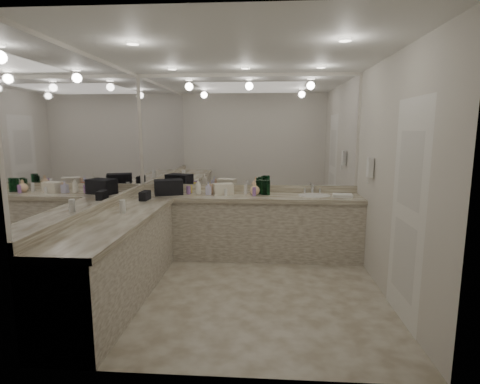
# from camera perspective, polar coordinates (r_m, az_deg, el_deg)

# --- Properties ---
(floor) EXTENTS (3.20, 3.20, 0.00)m
(floor) POSITION_cam_1_polar(r_m,az_deg,el_deg) (4.40, 0.08, -14.84)
(floor) COLOR #BDB5A0
(floor) RESTS_ON ground
(ceiling) EXTENTS (3.20, 3.20, 0.00)m
(ceiling) POSITION_cam_1_polar(r_m,az_deg,el_deg) (4.08, 0.09, 20.64)
(ceiling) COLOR white
(ceiling) RESTS_ON floor
(wall_back) EXTENTS (3.20, 0.02, 2.60)m
(wall_back) POSITION_cam_1_polar(r_m,az_deg,el_deg) (5.52, 1.13, 4.19)
(wall_back) COLOR beige
(wall_back) RESTS_ON floor
(wall_left) EXTENTS (0.02, 3.00, 2.60)m
(wall_left) POSITION_cam_1_polar(r_m,az_deg,el_deg) (4.44, -21.01, 2.25)
(wall_left) COLOR beige
(wall_left) RESTS_ON floor
(wall_right) EXTENTS (0.02, 3.00, 2.60)m
(wall_right) POSITION_cam_1_polar(r_m,az_deg,el_deg) (4.24, 22.20, 1.87)
(wall_right) COLOR beige
(wall_right) RESTS_ON floor
(vanity_back_base) EXTENTS (3.20, 0.60, 0.84)m
(vanity_back_base) POSITION_cam_1_polar(r_m,az_deg,el_deg) (5.38, 0.94, -5.47)
(vanity_back_base) COLOR beige
(vanity_back_base) RESTS_ON floor
(vanity_back_top) EXTENTS (3.20, 0.64, 0.06)m
(vanity_back_top) POSITION_cam_1_polar(r_m,az_deg,el_deg) (5.28, 0.95, -0.77)
(vanity_back_top) COLOR beige
(vanity_back_top) RESTS_ON vanity_back_base
(vanity_left_base) EXTENTS (0.60, 2.40, 0.84)m
(vanity_left_base) POSITION_cam_1_polar(r_m,az_deg,el_deg) (4.25, -18.28, -10.12)
(vanity_left_base) COLOR beige
(vanity_left_base) RESTS_ON floor
(vanity_left_top) EXTENTS (0.64, 2.42, 0.06)m
(vanity_left_top) POSITION_cam_1_polar(r_m,az_deg,el_deg) (4.12, -18.47, -4.22)
(vanity_left_top) COLOR beige
(vanity_left_top) RESTS_ON vanity_left_base
(backsplash_back) EXTENTS (3.20, 0.04, 0.10)m
(backsplash_back) POSITION_cam_1_polar(r_m,az_deg,el_deg) (5.55, 1.10, 0.57)
(backsplash_back) COLOR beige
(backsplash_back) RESTS_ON vanity_back_top
(backsplash_left) EXTENTS (0.04, 3.00, 0.10)m
(backsplash_left) POSITION_cam_1_polar(r_m,az_deg,el_deg) (4.49, -20.51, -2.19)
(backsplash_left) COLOR beige
(backsplash_left) RESTS_ON vanity_left_top
(mirror_back) EXTENTS (3.12, 0.01, 1.55)m
(mirror_back) POSITION_cam_1_polar(r_m,az_deg,el_deg) (5.49, 1.14, 9.12)
(mirror_back) COLOR white
(mirror_back) RESTS_ON wall_back
(mirror_left) EXTENTS (0.01, 2.92, 1.55)m
(mirror_left) POSITION_cam_1_polar(r_m,az_deg,el_deg) (4.40, -21.24, 8.39)
(mirror_left) COLOR white
(mirror_left) RESTS_ON wall_left
(sink) EXTENTS (0.44, 0.44, 0.03)m
(sink) POSITION_cam_1_polar(r_m,az_deg,el_deg) (5.32, 11.23, -0.60)
(sink) COLOR white
(sink) RESTS_ON vanity_back_top
(faucet) EXTENTS (0.24, 0.16, 0.14)m
(faucet) POSITION_cam_1_polar(r_m,az_deg,el_deg) (5.51, 10.98, 0.55)
(faucet) COLOR silver
(faucet) RESTS_ON vanity_back_top
(wall_phone) EXTENTS (0.06, 0.10, 0.24)m
(wall_phone) POSITION_cam_1_polar(r_m,az_deg,el_deg) (4.89, 19.20, 3.56)
(wall_phone) COLOR white
(wall_phone) RESTS_ON wall_right
(door) EXTENTS (0.02, 0.82, 2.10)m
(door) POSITION_cam_1_polar(r_m,az_deg,el_deg) (3.81, 24.10, -2.87)
(door) COLOR white
(door) RESTS_ON wall_right
(black_toiletry_bag) EXTENTS (0.45, 0.36, 0.22)m
(black_toiletry_bag) POSITION_cam_1_polar(r_m,az_deg,el_deg) (5.39, -10.84, 0.78)
(black_toiletry_bag) COLOR black
(black_toiletry_bag) RESTS_ON vanity_back_top
(black_bag_spill) EXTENTS (0.10, 0.21, 0.11)m
(black_bag_spill) POSITION_cam_1_polar(r_m,az_deg,el_deg) (5.04, -14.29, -0.57)
(black_bag_spill) COLOR black
(black_bag_spill) RESTS_ON vanity_left_top
(cream_cosmetic_case) EXTENTS (0.31, 0.25, 0.16)m
(cream_cosmetic_case) POSITION_cam_1_polar(r_m,az_deg,el_deg) (5.32, -2.58, 0.49)
(cream_cosmetic_case) COLOR silver
(cream_cosmetic_case) RESTS_ON vanity_back_top
(hand_towel) EXTENTS (0.27, 0.19, 0.04)m
(hand_towel) POSITION_cam_1_polar(r_m,az_deg,el_deg) (5.30, 15.37, -0.51)
(hand_towel) COLOR white
(hand_towel) RESTS_ON vanity_back_top
(lotion_left) EXTENTS (0.07, 0.07, 0.15)m
(lotion_left) POSITION_cam_1_polar(r_m,az_deg,el_deg) (4.32, -17.46, -2.08)
(lotion_left) COLOR white
(lotion_left) RESTS_ON vanity_left_top
(soap_bottle_a) EXTENTS (0.10, 0.10, 0.22)m
(soap_bottle_a) POSITION_cam_1_polar(r_m,az_deg,el_deg) (5.34, -6.39, 0.83)
(soap_bottle_a) COLOR white
(soap_bottle_a) RESTS_ON vanity_back_top
(soap_bottle_b) EXTENTS (0.09, 0.10, 0.18)m
(soap_bottle_b) POSITION_cam_1_polar(r_m,az_deg,el_deg) (5.30, -4.85, 0.57)
(soap_bottle_b) COLOR silver
(soap_bottle_b) RESTS_ON vanity_back_top
(soap_bottle_c) EXTENTS (0.15, 0.15, 0.18)m
(soap_bottle_c) POSITION_cam_1_polar(r_m,az_deg,el_deg) (5.27, 2.26, 0.56)
(soap_bottle_c) COLOR #FFCF99
(soap_bottle_c) RESTS_ON vanity_back_top
(green_bottle_0) EXTENTS (0.07, 0.07, 0.20)m
(green_bottle_0) POSITION_cam_1_polar(r_m,az_deg,el_deg) (5.38, 3.06, 0.81)
(green_bottle_0) COLOR #0E4722
(green_bottle_0) RESTS_ON vanity_back_top
(green_bottle_1) EXTENTS (0.07, 0.07, 0.19)m
(green_bottle_1) POSITION_cam_1_polar(r_m,az_deg,el_deg) (5.39, 2.75, 0.75)
(green_bottle_1) COLOR #0E4722
(green_bottle_1) RESTS_ON vanity_back_top
(green_bottle_2) EXTENTS (0.07, 0.07, 0.20)m
(green_bottle_2) POSITION_cam_1_polar(r_m,az_deg,el_deg) (5.31, 3.53, 0.71)
(green_bottle_2) COLOR #0E4722
(green_bottle_2) RESTS_ON vanity_back_top
(green_bottle_3) EXTENTS (0.07, 0.07, 0.21)m
(green_bottle_3) POSITION_cam_1_polar(r_m,az_deg,el_deg) (5.27, 3.79, 0.68)
(green_bottle_3) COLOR #0E4722
(green_bottle_3) RESTS_ON vanity_back_top
(green_bottle_4) EXTENTS (0.07, 0.07, 0.21)m
(green_bottle_4) POSITION_cam_1_polar(r_m,az_deg,el_deg) (5.27, 4.26, 0.67)
(green_bottle_4) COLOR #0E4722
(green_bottle_4) RESTS_ON vanity_back_top
(amenity_bottle_0) EXTENTS (0.05, 0.05, 0.11)m
(amenity_bottle_0) POSITION_cam_1_polar(r_m,az_deg,el_deg) (5.49, -7.52, 0.44)
(amenity_bottle_0) COLOR #F2D84C
(amenity_bottle_0) RESTS_ON vanity_back_top
(amenity_bottle_1) EXTENTS (0.05, 0.05, 0.15)m
(amenity_bottle_1) POSITION_cam_1_polar(r_m,az_deg,el_deg) (5.34, -4.38, 0.45)
(amenity_bottle_1) COLOR #E0B28C
(amenity_bottle_1) RESTS_ON vanity_back_top
(amenity_bottle_2) EXTENTS (0.05, 0.05, 0.14)m
(amenity_bottle_2) POSITION_cam_1_polar(r_m,az_deg,el_deg) (5.31, 0.88, 0.37)
(amenity_bottle_2) COLOR white
(amenity_bottle_2) RESTS_ON vanity_back_top
(amenity_bottle_3) EXTENTS (0.06, 0.06, 0.11)m
(amenity_bottle_3) POSITION_cam_1_polar(r_m,az_deg,el_deg) (5.40, -7.86, 0.31)
(amenity_bottle_3) COLOR #9966B2
(amenity_bottle_3) RESTS_ON vanity_back_top
(amenity_bottle_4) EXTENTS (0.04, 0.04, 0.10)m
(amenity_bottle_4) POSITION_cam_1_polar(r_m,az_deg,el_deg) (5.22, -2.18, -0.02)
(amenity_bottle_4) COLOR white
(amenity_bottle_4) RESTS_ON vanity_back_top
(amenity_bottle_5) EXTENTS (0.06, 0.06, 0.07)m
(amenity_bottle_5) POSITION_cam_1_polar(r_m,az_deg,el_deg) (5.47, -9.96, 0.16)
(amenity_bottle_5) COLOR #E57F66
(amenity_bottle_5) RESTS_ON vanity_back_top
(amenity_bottle_6) EXTENTS (0.06, 0.06, 0.09)m
(amenity_bottle_6) POSITION_cam_1_polar(r_m,az_deg,el_deg) (5.51, -12.27, 0.25)
(amenity_bottle_6) COLOR white
(amenity_bottle_6) RESTS_ON vanity_back_top
(amenity_bottle_7) EXTENTS (0.05, 0.05, 0.12)m
(amenity_bottle_7) POSITION_cam_1_polar(r_m,az_deg,el_deg) (5.19, 2.18, 0.06)
(amenity_bottle_7) COLOR #9966B2
(amenity_bottle_7) RESTS_ON vanity_back_top
(amenity_bottle_8) EXTENTS (0.06, 0.06, 0.08)m
(amenity_bottle_8) POSITION_cam_1_polar(r_m,az_deg,el_deg) (5.34, -4.62, 0.11)
(amenity_bottle_8) COLOR #E57F66
(amenity_bottle_8) RESTS_ON vanity_back_top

